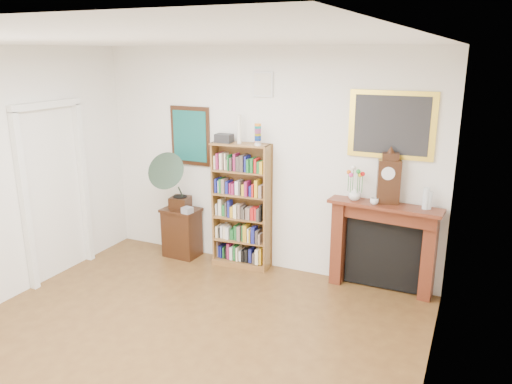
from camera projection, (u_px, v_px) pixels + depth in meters
room at (141, 220)px, 4.09m from camera, size 4.51×5.01×2.81m
door_casing at (54, 177)px, 6.05m from camera, size 0.08×1.02×2.17m
teal_poster at (190, 136)px, 6.61m from camera, size 0.58×0.04×0.78m
small_picture at (263, 84)px, 6.00m from camera, size 0.26×0.04×0.30m
gilt_painting at (391, 125)px, 5.49m from camera, size 0.95×0.04×0.75m
bookshelf at (241, 199)px, 6.37m from camera, size 0.77×0.33×1.88m
side_cabinet at (182, 232)px, 6.84m from camera, size 0.51×0.38×0.68m
fireplace at (383, 240)px, 5.78m from camera, size 1.29×0.40×1.08m
gramophone at (173, 177)px, 6.56m from camera, size 0.57×0.68×0.81m
cd_stack at (187, 210)px, 6.56m from camera, size 0.14×0.14×0.08m
mantel_clock at (389, 179)px, 5.57m from camera, size 0.28×0.20×0.58m
flower_vase at (355, 194)px, 5.74m from camera, size 0.19×0.19×0.15m
teacup at (374, 201)px, 5.59m from camera, size 0.11×0.11×0.07m
bottle_left at (426, 198)px, 5.41m from camera, size 0.07×0.07×0.24m
bottle_right at (429, 200)px, 5.41m from camera, size 0.06×0.06×0.20m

